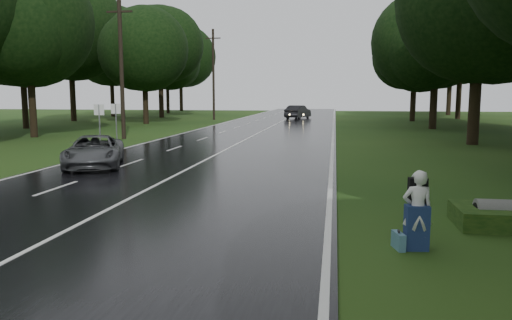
{
  "coord_description": "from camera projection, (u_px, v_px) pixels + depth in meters",
  "views": [
    {
      "loc": [
        5.9,
        -12.53,
        3.08
      ],
      "look_at": [
        3.57,
        2.05,
        1.1
      ],
      "focal_mm": 34.57,
      "sensor_mm": 36.0,
      "label": 1
    }
  ],
  "objects": [
    {
      "name": "ground",
      "position": [
        117.0,
        206.0,
        13.6
      ],
      "size": [
        160.0,
        160.0,
        0.0
      ],
      "primitive_type": "plane",
      "color": "#254213",
      "rests_on": "ground"
    },
    {
      "name": "road",
      "position": [
        246.0,
        140.0,
        33.17
      ],
      "size": [
        12.0,
        140.0,
        0.04
      ],
      "primitive_type": "cube",
      "color": "black",
      "rests_on": "ground"
    },
    {
      "name": "lane_center",
      "position": [
        246.0,
        139.0,
        33.16
      ],
      "size": [
        0.12,
        140.0,
        0.01
      ],
      "primitive_type": "cube",
      "color": "silver",
      "rests_on": "road"
    },
    {
      "name": "grey_car",
      "position": [
        94.0,
        151.0,
        20.66
      ],
      "size": [
        3.71,
        5.19,
        1.31
      ],
      "primitive_type": "imported",
      "rotation": [
        0.0,
        0.0,
        0.36
      ],
      "color": "#484A4D",
      "rests_on": "road"
    },
    {
      "name": "far_car",
      "position": [
        298.0,
        112.0,
        61.06
      ],
      "size": [
        3.07,
        5.3,
        1.65
      ],
      "primitive_type": "imported",
      "rotation": [
        0.0,
        0.0,
        2.86
      ],
      "color": "black",
      "rests_on": "road"
    },
    {
      "name": "hitchhiker",
      "position": [
        417.0,
        213.0,
        9.75
      ],
      "size": [
        0.63,
        0.58,
        1.61
      ],
      "color": "silver",
      "rests_on": "ground"
    },
    {
      "name": "suitcase",
      "position": [
        398.0,
        241.0,
        9.84
      ],
      "size": [
        0.25,
        0.49,
        0.34
      ],
      "primitive_type": "cube",
      "rotation": [
        0.0,
        0.0,
        0.24
      ],
      "color": "#457187",
      "rests_on": "ground"
    },
    {
      "name": "culvert",
      "position": [
        503.0,
        226.0,
        11.55
      ],
      "size": [
        1.28,
        0.64,
        0.64
      ],
      "primitive_type": "cylinder",
      "rotation": [
        0.0,
        1.57,
        0.0
      ],
      "color": "slate",
      "rests_on": "ground"
    },
    {
      "name": "utility_pole_mid",
      "position": [
        124.0,
        139.0,
        34.07
      ],
      "size": [
        1.8,
        0.28,
        9.5
      ],
      "primitive_type": null,
      "color": "black",
      "rests_on": "ground"
    },
    {
      "name": "utility_pole_far",
      "position": [
        214.0,
        120.0,
        59.35
      ],
      "size": [
        1.8,
        0.28,
        10.68
      ],
      "primitive_type": null,
      "color": "black",
      "rests_on": "ground"
    },
    {
      "name": "road_sign_a",
      "position": [
        101.0,
        149.0,
        27.93
      ],
      "size": [
        0.6,
        0.1,
        2.5
      ],
      "primitive_type": null,
      "color": "white",
      "rests_on": "ground"
    },
    {
      "name": "road_sign_b",
      "position": [
        117.0,
        145.0,
        30.03
      ],
      "size": [
        0.6,
        0.1,
        2.49
      ],
      "primitive_type": null,
      "color": "white",
      "rests_on": "ground"
    },
    {
      "name": "tree_left_d",
      "position": [
        34.0,
        137.0,
        35.42
      ],
      "size": [
        8.99,
        8.99,
        14.05
      ],
      "primitive_type": null,
      "color": "black",
      "rests_on": "ground"
    },
    {
      "name": "tree_left_e",
      "position": [
        146.0,
        124.0,
        51.35
      ],
      "size": [
        8.43,
        8.43,
        13.17
      ],
      "primitive_type": null,
      "color": "black",
      "rests_on": "ground"
    },
    {
      "name": "tree_left_f",
      "position": [
        162.0,
        118.0,
        64.93
      ],
      "size": [
        11.01,
        11.01,
        17.2
      ],
      "primitive_type": null,
      "color": "black",
      "rests_on": "ground"
    },
    {
      "name": "tree_right_d",
      "position": [
        472.0,
        145.0,
        30.26
      ],
      "size": [
        9.44,
        9.44,
        14.75
      ],
      "primitive_type": null,
      "color": "black",
      "rests_on": "ground"
    },
    {
      "name": "tree_right_e",
      "position": [
        432.0,
        129.0,
        43.75
      ],
      "size": [
        8.32,
        8.32,
        13.01
      ],
      "primitive_type": null,
      "color": "black",
      "rests_on": "ground"
    },
    {
      "name": "tree_right_f",
      "position": [
        412.0,
        121.0,
        56.33
      ],
      "size": [
        8.49,
        8.49,
        13.27
      ],
      "primitive_type": null,
      "color": "black",
      "rests_on": "ground"
    }
  ]
}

